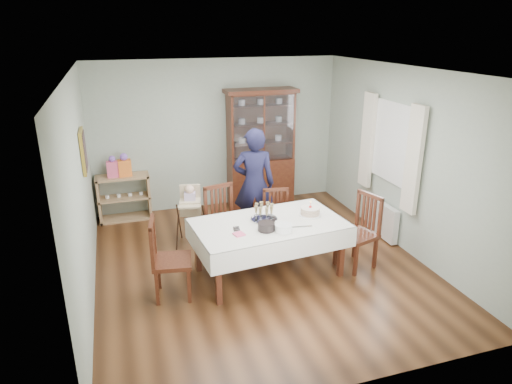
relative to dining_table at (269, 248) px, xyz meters
name	(u,v)px	position (x,y,z in m)	size (l,w,h in m)	color
floor	(260,264)	(-0.04, 0.27, -0.38)	(5.00, 5.00, 0.00)	#593319
room_shell	(248,140)	(-0.04, 0.80, 1.32)	(5.00, 5.00, 5.00)	#9EAA99
dining_table	(269,248)	(0.00, 0.00, 0.00)	(2.10, 1.33, 0.76)	#4D2713
china_cabinet	(261,147)	(0.71, 2.53, 0.74)	(1.30, 0.48, 2.18)	#4D2713
sideboard	(124,198)	(-1.79, 2.55, 0.02)	(0.90, 0.38, 0.80)	tan
picture_frame	(83,151)	(-2.26, 1.07, 1.27)	(0.04, 0.48, 0.58)	gold
window	(393,143)	(2.18, 0.57, 1.17)	(0.04, 1.02, 1.22)	white
curtain_left	(414,160)	(2.12, -0.05, 1.07)	(0.07, 0.30, 1.55)	silver
curtain_right	(368,140)	(2.12, 1.19, 1.07)	(0.07, 0.30, 1.55)	silver
radiator	(382,219)	(2.12, 0.57, -0.08)	(0.10, 0.80, 0.55)	white
chair_far_left	(225,237)	(-0.45, 0.65, -0.07)	(0.57, 0.57, 1.06)	#4D2713
chair_far_right	(277,232)	(0.37, 0.67, -0.11)	(0.47, 0.47, 0.92)	#4D2713
chair_end_left	(171,273)	(-1.34, -0.16, -0.07)	(0.54, 0.54, 1.04)	#4D2713
chair_end_right	(357,246)	(1.25, -0.18, -0.07)	(0.59, 0.59, 1.05)	#4D2713
woman	(254,184)	(0.16, 1.19, 0.51)	(0.65, 0.43, 1.79)	black
high_chair	(191,221)	(-0.84, 1.26, -0.01)	(0.51, 0.51, 0.96)	black
champagne_tray	(264,215)	(-0.04, 0.10, 0.44)	(0.37, 0.37, 0.22)	silver
birthday_cake	(310,211)	(0.62, 0.07, 0.43)	(0.31, 0.31, 0.21)	white
plate_stack_dark	(266,227)	(-0.11, -0.22, 0.43)	(0.22, 0.22, 0.10)	black
plate_stack_white	(283,228)	(0.08, -0.31, 0.42)	(0.22, 0.22, 0.10)	white
napkin_stack	(239,234)	(-0.48, -0.24, 0.38)	(0.13, 0.13, 0.02)	#EC577F
cutlery	(234,229)	(-0.50, -0.07, 0.38)	(0.10, 0.15, 0.01)	silver
cake_knife	(301,227)	(0.35, -0.26, 0.38)	(0.30, 0.03, 0.01)	silver
gift_bag_pink	(113,168)	(-1.92, 2.53, 0.58)	(0.20, 0.13, 0.37)	#EC577F
gift_bag_orange	(125,166)	(-1.73, 2.53, 0.59)	(0.22, 0.16, 0.40)	orange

